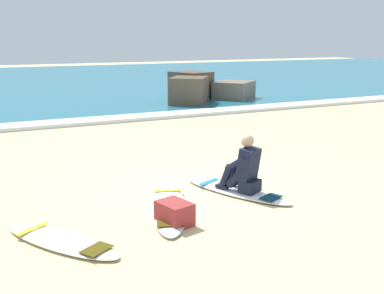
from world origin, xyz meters
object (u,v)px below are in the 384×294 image
(surfer_seated, at_px, (244,169))
(beach_bag, at_px, (174,213))
(surfboard_spare_far, at_px, (61,240))
(surfboard_spare_near, at_px, (169,207))
(surfboard_main, at_px, (236,191))

(surfer_seated, height_order, beach_bag, surfer_seated)
(surfboard_spare_far, bearing_deg, surfboard_spare_near, 16.94)
(surfboard_spare_far, bearing_deg, surfer_seated, 10.72)
(surfboard_main, xyz_separation_m, surfboard_spare_near, (-1.30, -0.19, -0.00))
(surfboard_spare_far, bearing_deg, beach_bag, -2.52)
(surfboard_spare_near, distance_m, surfboard_spare_far, 1.76)
(surfboard_spare_near, xyz_separation_m, beach_bag, (-0.16, -0.58, 0.12))
(surfboard_main, distance_m, surfer_seated, 0.42)
(surfer_seated, bearing_deg, surfboard_main, 111.46)
(beach_bag, bearing_deg, surfboard_spare_near, 74.33)
(surfer_seated, bearing_deg, surfboard_spare_far, -169.28)
(surfboard_spare_near, height_order, beach_bag, beach_bag)
(surfboard_main, height_order, surfboard_spare_near, same)
(surfboard_main, bearing_deg, surfer_seated, -68.54)
(surfer_seated, distance_m, surfboard_spare_near, 1.41)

